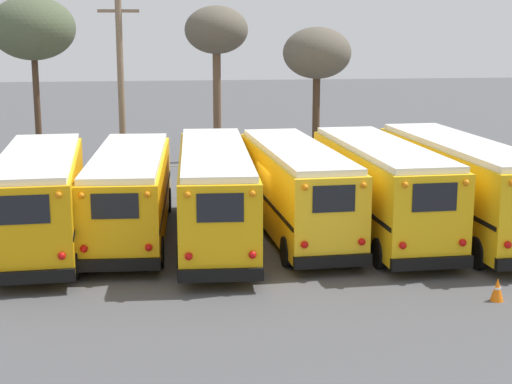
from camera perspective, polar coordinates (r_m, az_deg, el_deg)
ground_plane at (r=27.61m, az=-0.06°, el=-3.28°), size 160.00×160.00×0.00m
school_bus_0 at (r=26.69m, az=-15.44°, el=-0.36°), size 3.02×9.68×3.23m
school_bus_1 at (r=27.61m, az=-9.17°, el=0.06°), size 3.05×10.18×3.00m
school_bus_2 at (r=26.64m, az=-3.02°, el=0.05°), size 2.92×10.92×3.24m
school_bus_3 at (r=27.51m, az=2.90°, el=0.34°), size 2.81×10.03×3.18m
school_bus_4 at (r=27.60m, az=9.03°, el=0.36°), size 2.82×9.97×3.29m
school_bus_5 at (r=28.50m, az=14.64°, el=0.56°), size 2.90×10.74×3.34m
utility_pole at (r=35.57m, az=-9.79°, el=7.59°), size 1.80×0.29×8.98m
bare_tree_0 at (r=40.19m, az=-15.93°, el=11.33°), size 4.12×4.12×8.70m
bare_tree_1 at (r=42.54m, az=-2.90°, el=11.49°), size 3.38×3.38×8.32m
bare_tree_2 at (r=39.65m, az=4.46°, el=9.94°), size 3.41×3.41×7.22m
fence_line at (r=33.94m, az=-1.53°, el=1.33°), size 22.49×0.06×1.42m
traffic_cone at (r=22.25m, az=17.14°, el=-6.78°), size 0.36×0.36×0.64m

